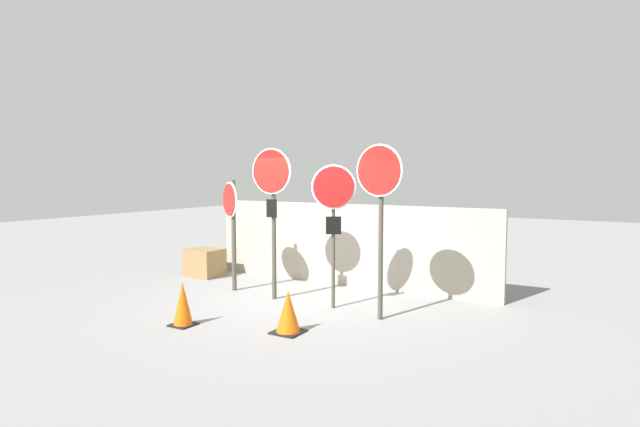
% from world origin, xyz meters
% --- Properties ---
extents(ground_plane, '(40.00, 40.00, 0.00)m').
position_xyz_m(ground_plane, '(0.00, 0.00, 0.00)').
color(ground_plane, gray).
extents(fence_back, '(6.12, 0.12, 1.63)m').
position_xyz_m(fence_back, '(0.00, 1.55, 0.81)').
color(fence_back, '#A89E89').
rests_on(fence_back, ground).
extents(stop_sign_0, '(0.60, 0.35, 2.12)m').
position_xyz_m(stop_sign_0, '(-1.63, 0.02, 1.44)').
color(stop_sign_0, '#474238').
rests_on(stop_sign_0, ground).
extents(stop_sign_1, '(0.80, 0.14, 2.67)m').
position_xyz_m(stop_sign_1, '(-0.56, -0.14, 1.90)').
color(stop_sign_1, '#474238').
rests_on(stop_sign_1, ground).
extents(stop_sign_2, '(0.63, 0.40, 2.38)m').
position_xyz_m(stop_sign_2, '(0.66, -0.13, 1.77)').
color(stop_sign_2, '#474238').
rests_on(stop_sign_2, ground).
extents(stop_sign_3, '(0.78, 0.17, 2.67)m').
position_xyz_m(stop_sign_3, '(1.57, -0.35, 1.92)').
color(stop_sign_3, '#474238').
rests_on(stop_sign_3, ground).
extents(traffic_cone_0, '(0.34, 0.34, 0.65)m').
position_xyz_m(traffic_cone_0, '(-0.79, -2.06, 0.32)').
color(traffic_cone_0, black).
rests_on(traffic_cone_0, ground).
extents(traffic_cone_1, '(0.41, 0.41, 0.59)m').
position_xyz_m(traffic_cone_1, '(0.73, -1.56, 0.29)').
color(traffic_cone_1, black).
rests_on(traffic_cone_1, ground).
extents(storage_crate, '(0.71, 0.62, 0.60)m').
position_xyz_m(storage_crate, '(-3.05, 0.76, 0.30)').
color(storage_crate, olive).
rests_on(storage_crate, ground).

